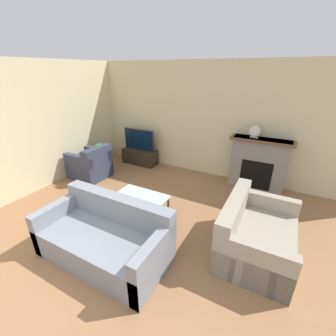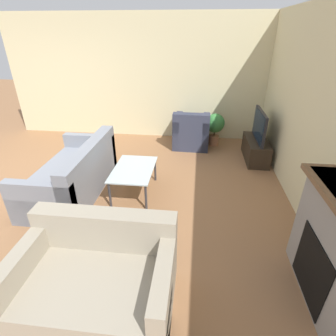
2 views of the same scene
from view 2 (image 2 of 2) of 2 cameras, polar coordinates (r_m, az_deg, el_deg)
name	(u,v)px [view 2 (image 2 of 2)]	position (r m, az deg, el deg)	size (l,w,h in m)	color
ground_plane	(19,184)	(5.16, -29.61, -3.07)	(20.00, 20.00, 0.00)	#936642
wall_back	(314,116)	(3.95, 29.22, 9.92)	(8.19, 0.06, 2.70)	beige
wall_left	(166,79)	(6.26, -0.37, 18.77)	(0.06, 7.45, 2.70)	beige
tv_stand	(256,150)	(5.56, 18.53, 3.82)	(0.98, 0.40, 0.42)	#2D2319
tv	(259,126)	(5.38, 19.29, 8.66)	(0.92, 0.06, 0.58)	#232328
couch_sectional	(74,176)	(4.42, -19.77, -1.57)	(1.85, 0.92, 0.82)	gray
couch_loveseat	(98,281)	(2.70, -15.09, -22.61)	(0.96, 1.40, 0.82)	#9E937F
armchair_by_window	(191,133)	(5.91, 5.11, 7.57)	(0.87, 0.79, 0.82)	#33384C
coffee_table	(134,171)	(4.11, -7.47, -0.67)	(0.93, 0.61, 0.44)	#333338
potted_plant	(215,125)	(5.98, 10.18, 9.14)	(0.42, 0.42, 0.72)	#AD704C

